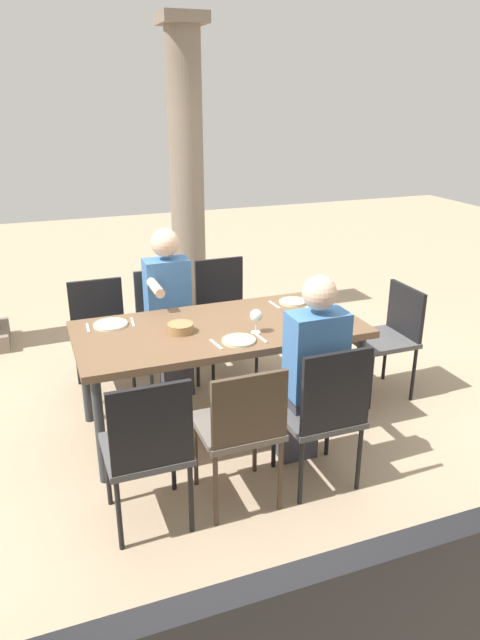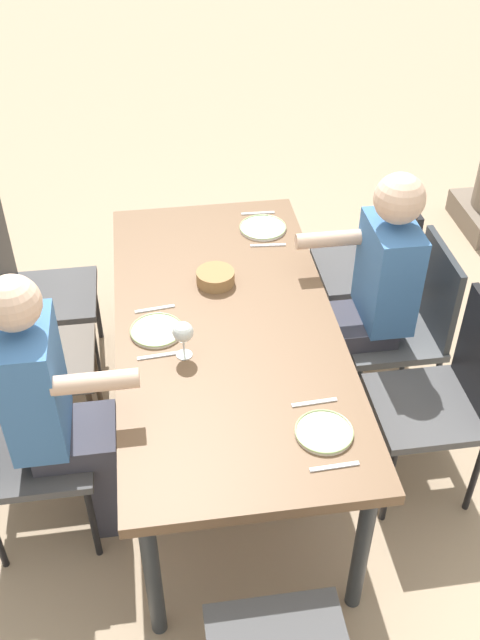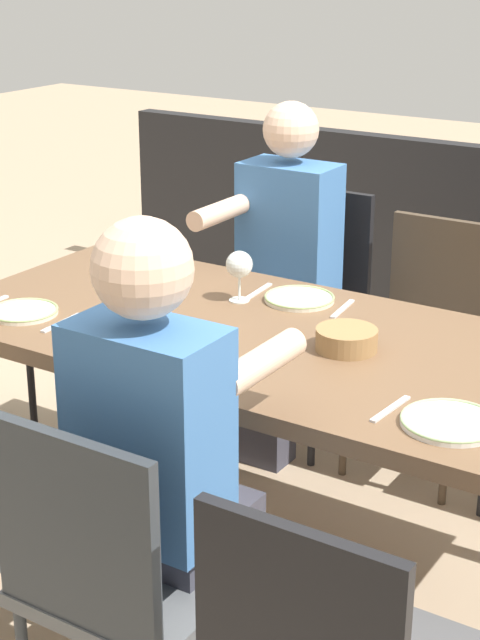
# 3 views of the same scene
# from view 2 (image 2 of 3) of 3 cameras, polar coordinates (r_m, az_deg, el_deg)

# --- Properties ---
(ground_plane) EXTENTS (16.00, 16.00, 0.00)m
(ground_plane) POSITION_cam_2_polar(r_m,az_deg,el_deg) (3.52, -0.97, -9.64)
(ground_plane) COLOR tan
(dining_table) EXTENTS (1.92, 0.92, 0.75)m
(dining_table) POSITION_cam_2_polar(r_m,az_deg,el_deg) (3.04, -1.11, -1.03)
(dining_table) COLOR brown
(dining_table) RESTS_ON ground
(chair_west_north) EXTENTS (0.44, 0.44, 0.87)m
(chair_west_north) POSITION_cam_2_polar(r_m,az_deg,el_deg) (3.86, 10.61, 4.69)
(chair_west_north) COLOR #4F4F50
(chair_west_north) RESTS_ON ground
(chair_west_south) EXTENTS (0.44, 0.44, 0.92)m
(chair_west_south) POSITION_cam_2_polar(r_m,az_deg,el_deg) (3.73, -16.06, 2.60)
(chair_west_south) COLOR #4F4F50
(chair_west_south) RESTS_ON ground
(chair_mid_north) EXTENTS (0.44, 0.44, 0.90)m
(chair_mid_north) POSITION_cam_2_polar(r_m,az_deg,el_deg) (3.47, 13.10, -0.02)
(chair_mid_north) COLOR #5B5E61
(chair_mid_north) RESTS_ON ground
(chair_mid_south) EXTENTS (0.44, 0.44, 0.89)m
(chair_mid_south) POSITION_cam_2_polar(r_m,az_deg,el_deg) (3.32, -16.62, -2.60)
(chair_mid_south) COLOR #6A6158
(chair_mid_south) RESTS_ON ground
(chair_east_north) EXTENTS (0.44, 0.44, 0.94)m
(chair_east_north) POSITION_cam_2_polar(r_m,az_deg,el_deg) (3.11, 16.15, -5.54)
(chair_east_north) COLOR #4F4F50
(chair_east_north) RESTS_ON ground
(chair_east_south) EXTENTS (0.44, 0.44, 0.93)m
(chair_east_south) POSITION_cam_2_polar(r_m,az_deg,el_deg) (2.96, -17.61, -9.13)
(chair_east_south) COLOR #4F4F50
(chair_east_south) RESTS_ON ground
(diner_woman_green) EXTENTS (0.35, 0.49, 1.29)m
(diner_woman_green) POSITION_cam_2_polar(r_m,az_deg,el_deg) (2.81, -14.29, -6.73)
(diner_woman_green) COLOR #3F3F4C
(diner_woman_green) RESTS_ON ground
(diner_man_white) EXTENTS (0.35, 0.50, 1.28)m
(diner_man_white) POSITION_cam_2_polar(r_m,az_deg,el_deg) (3.30, 10.30, 2.10)
(diner_man_white) COLOR #3F3F4C
(diner_man_white) RESTS_ON ground
(plate_0) EXTENTS (0.23, 0.23, 0.02)m
(plate_0) POSITION_cam_2_polar(r_m,az_deg,el_deg) (3.58, 1.82, 7.32)
(plate_0) COLOR white
(plate_0) RESTS_ON dining_table
(fork_0) EXTENTS (0.02, 0.17, 0.01)m
(fork_0) POSITION_cam_2_polar(r_m,az_deg,el_deg) (3.71, 1.42, 8.45)
(fork_0) COLOR silver
(fork_0) RESTS_ON dining_table
(spoon_0) EXTENTS (0.03, 0.17, 0.01)m
(spoon_0) POSITION_cam_2_polar(r_m,az_deg,el_deg) (3.46, 2.23, 5.94)
(spoon_0) COLOR silver
(spoon_0) RESTS_ON dining_table
(plate_1) EXTENTS (0.22, 0.22, 0.02)m
(plate_1) POSITION_cam_2_polar(r_m,az_deg,el_deg) (2.96, -6.61, -0.81)
(plate_1) COLOR silver
(plate_1) RESTS_ON dining_table
(wine_glass_1) EXTENTS (0.08, 0.08, 0.16)m
(wine_glass_1) POSITION_cam_2_polar(r_m,az_deg,el_deg) (2.77, -4.54, -1.01)
(wine_glass_1) COLOR white
(wine_glass_1) RESTS_ON dining_table
(fork_1) EXTENTS (0.04, 0.17, 0.01)m
(fork_1) POSITION_cam_2_polar(r_m,az_deg,el_deg) (3.08, -6.75, 0.88)
(fork_1) COLOR silver
(fork_1) RESTS_ON dining_table
(spoon_1) EXTENTS (0.03, 0.17, 0.01)m
(spoon_1) POSITION_cam_2_polar(r_m,az_deg,el_deg) (2.85, -6.44, -2.82)
(spoon_1) COLOR silver
(spoon_1) RESTS_ON dining_table
(plate_2) EXTENTS (0.21, 0.21, 0.02)m
(plate_2) POSITION_cam_2_polar(r_m,az_deg,el_deg) (2.56, 6.66, -8.78)
(plate_2) COLOR silver
(plate_2) RESTS_ON dining_table
(fork_2) EXTENTS (0.02, 0.17, 0.01)m
(fork_2) POSITION_cam_2_polar(r_m,az_deg,el_deg) (2.66, 5.90, -6.50)
(fork_2) COLOR silver
(fork_2) RESTS_ON dining_table
(spoon_2) EXTENTS (0.02, 0.17, 0.01)m
(spoon_2) POSITION_cam_2_polar(r_m,az_deg,el_deg) (2.47, 7.47, -11.42)
(spoon_2) COLOR silver
(spoon_2) RESTS_ON dining_table
(bread_basket) EXTENTS (0.17, 0.17, 0.06)m
(bread_basket) POSITION_cam_2_polar(r_m,az_deg,el_deg) (3.20, -1.95, 3.40)
(bread_basket) COLOR #9E7547
(bread_basket) RESTS_ON dining_table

